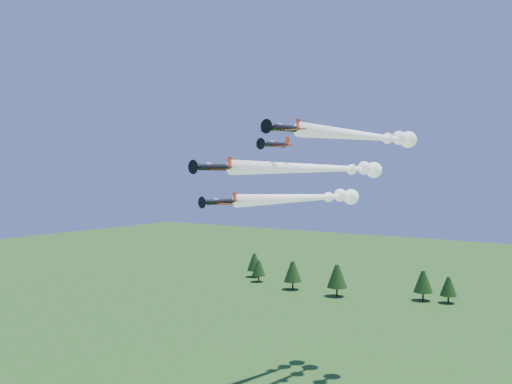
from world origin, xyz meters
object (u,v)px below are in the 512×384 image
Objects in this scene: plane_lead at (324,168)px; plane_left at (310,198)px; plane_right at (370,136)px; plane_slot at (275,145)px.

plane_lead is 10.10m from plane_left.
plane_left is 0.89× the size of plane_right.
plane_slot reaches higher than plane_lead.
plane_lead is 11.20m from plane_right.
plane_right reaches higher than plane_slot.
plane_left is at bearing 108.55° from plane_slot.
plane_left is (-6.10, 4.94, -6.36)m from plane_lead.
plane_right is 21.32m from plane_slot.
plane_lead is 16.41m from plane_slot.
plane_right reaches higher than plane_lead.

